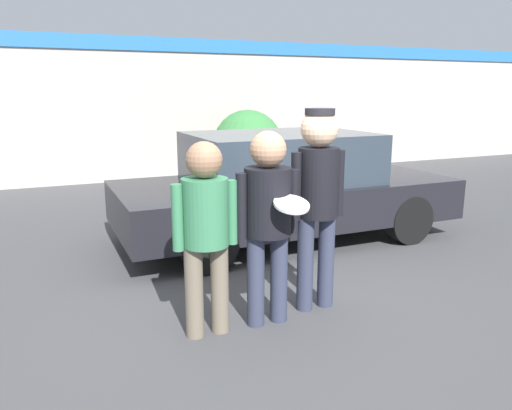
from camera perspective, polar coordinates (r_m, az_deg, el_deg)
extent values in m
plane|color=#3F3F42|center=(4.86, 2.01, -11.12)|extent=(56.00, 56.00, 0.00)
cube|color=#B2A89E|center=(11.50, -14.28, 10.46)|extent=(24.00, 0.18, 3.12)
cube|color=#2666B2|center=(11.43, -14.59, 17.50)|extent=(24.00, 0.04, 0.30)
cylinder|color=#665B4C|center=(4.14, -7.09, -9.85)|extent=(0.15, 0.15, 0.77)
cylinder|color=#665B4C|center=(4.20, -4.18, -9.43)|extent=(0.15, 0.15, 0.77)
cylinder|color=#33724C|center=(3.96, -5.83, -0.83)|extent=(0.37, 0.37, 0.54)
cylinder|color=#33724C|center=(3.90, -8.98, -1.46)|extent=(0.09, 0.09, 0.53)
cylinder|color=#33724C|center=(4.04, -2.78, -0.83)|extent=(0.09, 0.09, 0.53)
sphere|color=#8C664C|center=(3.88, -5.97, 5.15)|extent=(0.29, 0.29, 0.29)
cylinder|color=#2D3347|center=(4.29, -0.03, -8.68)|extent=(0.15, 0.15, 0.80)
cylinder|color=#2D3347|center=(4.37, 2.63, -8.24)|extent=(0.15, 0.15, 0.80)
cylinder|color=black|center=(4.13, 1.36, 0.40)|extent=(0.40, 0.40, 0.57)
cylinder|color=black|center=(4.04, -1.70, -0.20)|extent=(0.09, 0.09, 0.55)
cylinder|color=black|center=(4.24, 4.28, 0.39)|extent=(0.09, 0.09, 0.55)
sphere|color=tan|center=(4.06, 1.40, 6.38)|extent=(0.30, 0.30, 0.30)
cylinder|color=silver|center=(3.91, 4.08, 0.07)|extent=(0.29, 0.28, 0.11)
cylinder|color=#2D3347|center=(4.59, 5.64, -6.75)|extent=(0.15, 0.15, 0.87)
cylinder|color=#2D3347|center=(4.70, 7.99, -6.35)|extent=(0.15, 0.15, 0.87)
cylinder|color=black|center=(4.45, 7.09, 2.56)|extent=(0.36, 0.36, 0.62)
cylinder|color=black|center=(4.35, 4.59, 2.09)|extent=(0.09, 0.09, 0.60)
cylinder|color=black|center=(4.57, 9.45, 2.48)|extent=(0.09, 0.09, 0.60)
sphere|color=#DBB28E|center=(4.39, 7.26, 8.65)|extent=(0.33, 0.33, 0.33)
cylinder|color=black|center=(4.38, 7.32, 10.52)|extent=(0.26, 0.26, 0.06)
cube|color=black|center=(6.77, 3.34, 0.63)|extent=(4.47, 1.94, 0.53)
cube|color=#28333D|center=(6.63, 2.72, 5.49)|extent=(2.33, 1.67, 0.63)
cylinder|color=black|center=(8.24, 9.17, 1.16)|extent=(0.64, 0.22, 0.64)
cylinder|color=black|center=(6.88, 17.05, -1.59)|extent=(0.64, 0.22, 0.64)
cylinder|color=black|center=(7.15, -9.88, -0.67)|extent=(0.64, 0.22, 0.64)
cylinder|color=black|center=(5.53, -5.44, -4.58)|extent=(0.64, 0.22, 0.64)
sphere|color=#387A3D|center=(11.30, -0.94, 6.87)|extent=(1.57, 1.57, 1.57)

